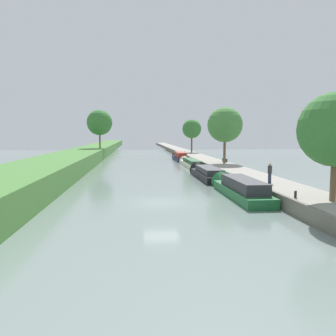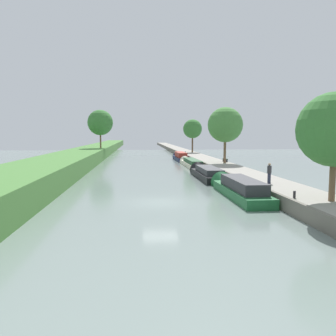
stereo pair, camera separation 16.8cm
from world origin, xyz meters
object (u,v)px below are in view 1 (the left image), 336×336
narrowboat_green (238,188)px  mooring_bollard_near (295,194)px  person_walking (270,173)px  narrowboat_navy (179,157)px  mooring_bollard_far (185,153)px  park_bench (225,159)px  narrowboat_cream (190,163)px  narrowboat_black (206,173)px

narrowboat_green → mooring_bollard_near: size_ratio=23.53×
person_walking → mooring_bollard_near: (-0.87, -6.17, -0.65)m
narrowboat_navy → mooring_bollard_far: size_ratio=22.65×
narrowboat_green → park_bench: (4.66, 21.27, 0.66)m
park_bench → narrowboat_cream: bearing=147.0°
narrowboat_cream → narrowboat_navy: narrowboat_navy is taller
narrowboat_black → narrowboat_navy: 25.45m
narrowboat_green → mooring_bollard_near: narrowboat_green is taller
person_walking → mooring_bollard_far: size_ratio=3.69×
narrowboat_cream → person_walking: size_ratio=7.96×
person_walking → mooring_bollard_near: 6.27m
narrowboat_navy → mooring_bollard_near: 42.38m
park_bench → narrowboat_navy: bearing=106.9°
narrowboat_navy → park_bench: narrowboat_navy is taller
narrowboat_cream → mooring_bollard_far: 17.08m
narrowboat_black → mooring_bollard_far: 30.34m
narrowboat_black → person_walking: (2.92, -10.73, 1.26)m
narrowboat_black → mooring_bollard_near: 17.04m
narrowboat_navy → mooring_bollard_near: bearing=-87.7°
narrowboat_black → mooring_bollard_near: narrowboat_black is taller
narrowboat_green → narrowboat_navy: (0.08, 36.37, 0.02)m
mooring_bollard_near → person_walking: bearing=82.0°
narrowboat_cream → mooring_bollard_near: mooring_bollard_near is taller
narrowboat_black → narrowboat_cream: size_ratio=0.80×
narrowboat_black → narrowboat_green: bearing=-88.6°
narrowboat_green → park_bench: narrowboat_green is taller
mooring_bollard_far → narrowboat_green: bearing=-92.5°
park_bench → narrowboat_green: bearing=-102.4°
person_walking → park_bench: 21.18m
narrowboat_navy → person_walking: bearing=-85.9°
mooring_bollard_near → narrowboat_navy: bearing=92.3°
narrowboat_green → mooring_bollard_near: (1.78, -5.98, 0.53)m
narrowboat_green → mooring_bollard_far: bearing=87.5°
narrowboat_navy → mooring_bollard_near: size_ratio=22.65×
narrowboat_black → narrowboat_cream: (0.42, 13.27, -0.04)m
person_walking → narrowboat_cream: bearing=95.9°
narrowboat_green → narrowboat_cream: size_ratio=0.80×
mooring_bollard_far → narrowboat_cream: bearing=-95.5°
narrowboat_black → park_bench: narrowboat_black is taller
person_walking → park_bench: bearing=84.6°
narrowboat_green → person_walking: (2.65, 0.20, 1.18)m
mooring_bollard_near → mooring_bollard_far: (0.00, 47.17, 0.00)m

